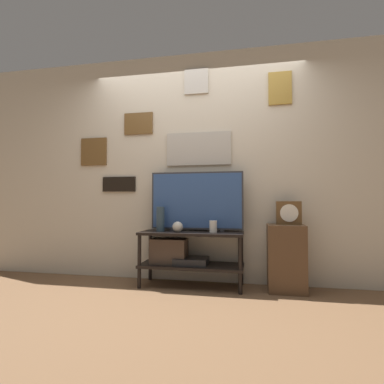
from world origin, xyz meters
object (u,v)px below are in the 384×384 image
Objects in this scene: candle_jar at (213,226)px; mantel_clock at (289,213)px; vase_round_glass at (178,227)px; vase_tall_ceramic at (160,219)px; television at (197,201)px.

candle_jar is 0.50× the size of mantel_clock.
vase_round_glass is at bearing -172.92° from mantel_clock.
vase_tall_ceramic is at bearing 165.87° from vase_round_glass.
television is at bearing 178.88° from mantel_clock.
television reaches higher than mantel_clock.
television is 4.14× the size of mantel_clock.
vase_round_glass is 0.46× the size of mantel_clock.
vase_round_glass is at bearing -14.13° from vase_tall_ceramic.
television is 8.23× the size of candle_jar.
candle_jar reaches higher than vase_round_glass.
mantel_clock is (0.99, -0.02, -0.13)m from television.
vase_tall_ceramic is 1.09× the size of mantel_clock.
mantel_clock reaches higher than vase_tall_ceramic.
candle_jar is (0.38, 0.05, 0.01)m from vase_round_glass.
television reaches higher than vase_round_glass.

